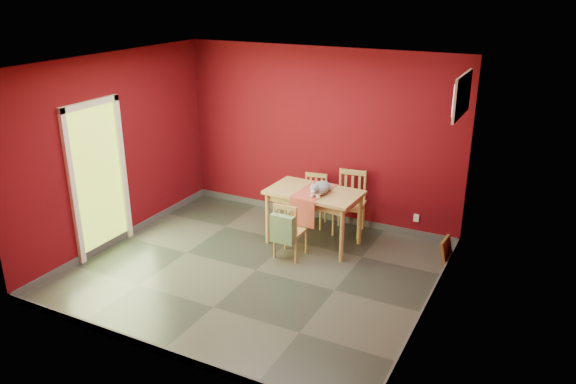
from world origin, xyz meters
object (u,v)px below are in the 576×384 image
at_px(chair_far_right, 350,202).
at_px(dining_table, 314,198).
at_px(tote_bag, 282,229).
at_px(chair_far_left, 314,199).
at_px(cat, 321,186).
at_px(chair_near, 289,229).
at_px(picture_frame, 446,251).

bearing_deg(chair_far_right, dining_table, -116.30).
bearing_deg(tote_bag, chair_far_left, 96.77).
distance_m(dining_table, cat, 0.26).
bearing_deg(dining_table, chair_far_left, 114.21).
xyz_separation_m(chair_far_left, cat, (0.41, -0.69, 0.52)).
distance_m(chair_far_right, chair_near, 1.25).
xyz_separation_m(dining_table, picture_frame, (1.85, 0.25, -0.53)).
relative_size(chair_far_left, chair_near, 0.98).
height_order(dining_table, picture_frame, dining_table).
xyz_separation_m(chair_far_right, chair_near, (-0.43, -1.17, -0.07)).
xyz_separation_m(chair_far_left, chair_far_right, (0.59, -0.00, 0.07)).
xyz_separation_m(chair_near, tote_bag, (-0.00, -0.20, 0.08)).
bearing_deg(chair_far_left, cat, -59.29).
relative_size(tote_bag, cat, 0.97).
distance_m(chair_near, cat, 0.75).
xyz_separation_m(dining_table, chair_far_right, (0.31, 0.63, -0.23)).
bearing_deg(chair_near, chair_far_left, 97.95).
relative_size(chair_near, tote_bag, 1.77).
height_order(chair_far_right, picture_frame, chair_far_right).
distance_m(chair_far_left, tote_bag, 1.39).
bearing_deg(chair_near, chair_far_right, 69.80).
xyz_separation_m(dining_table, cat, (0.12, -0.06, 0.22)).
relative_size(dining_table, chair_near, 1.63).
bearing_deg(cat, chair_far_right, 70.20).
bearing_deg(chair_far_right, chair_far_left, 179.56).
height_order(cat, picture_frame, cat).
xyz_separation_m(chair_far_left, chair_near, (0.16, -1.17, 0.01)).
bearing_deg(picture_frame, chair_near, -158.17).
distance_m(chair_far_right, picture_frame, 1.62).
distance_m(chair_far_left, picture_frame, 2.18).
distance_m(dining_table, chair_near, 0.63).
height_order(chair_near, tote_bag, chair_near).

